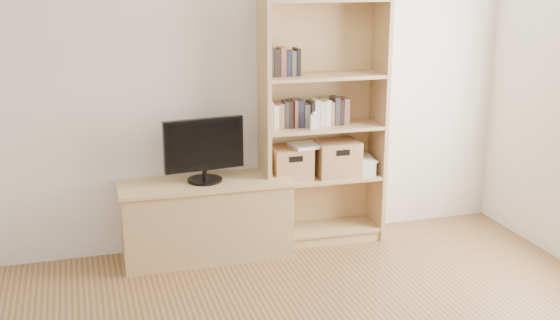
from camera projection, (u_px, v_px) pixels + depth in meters
name	position (u px, v px, depth m)	size (l,w,h in m)	color
back_wall	(238.00, 82.00, 5.39)	(4.50, 0.02, 2.60)	silver
tv_stand	(206.00, 220.00, 5.36)	(1.26, 0.47, 0.58)	tan
bookshelf	(323.00, 123.00, 5.49)	(0.98, 0.35, 1.96)	tan
television	(204.00, 150.00, 5.21)	(0.61, 0.05, 0.48)	black
books_row_mid	(322.00, 112.00, 5.49)	(0.76, 0.15, 0.20)	beige
books_row_upper	(296.00, 61.00, 5.33)	(0.40, 0.15, 0.21)	beige
baby_monitor	(314.00, 122.00, 5.36)	(0.06, 0.04, 0.11)	white
basket_left	(291.00, 163.00, 5.51)	(0.31, 0.25, 0.25)	#AE744E
basket_right	(337.00, 158.00, 5.60)	(0.34, 0.28, 0.28)	#AE744E
laptop	(310.00, 145.00, 5.51)	(0.31, 0.22, 0.02)	white
magazine_stack	(362.00, 166.00, 5.68)	(0.17, 0.25, 0.11)	silver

